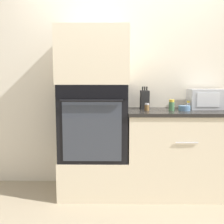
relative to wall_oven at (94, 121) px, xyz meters
The scene contains 12 objects.
ground_plane 0.93m from the wall_oven, 39.04° to the right, with size 12.00×12.00×0.00m, color gray.
wall_back 0.66m from the wall_oven, 42.36° to the left, with size 8.00×0.05×2.50m.
oven_cabinet_base 0.60m from the wall_oven, 90.00° to the left, with size 0.73×0.60×0.41m.
wall_oven is the anchor object (origin of this frame).
oven_cabinet_upper 0.68m from the wall_oven, 90.00° to the left, with size 0.73×0.60×0.58m.
counter_unit 0.99m from the wall_oven, ahead, with size 1.15×0.63×0.93m.
microwave 1.28m from the wall_oven, ahead, with size 0.39×0.27×0.22m.
knife_block 0.63m from the wall_oven, 16.21° to the left, with size 0.09×0.16×0.25m.
bowl 0.98m from the wall_oven, ahead, with size 0.12×0.12×0.05m.
condiment_jar_near 0.85m from the wall_oven, ahead, with size 0.06×0.06×0.12m.
condiment_jar_mid 0.59m from the wall_oven, ahead, with size 0.05×0.05×0.08m.
condiment_jar_far 1.05m from the wall_oven, ahead, with size 0.04×0.04×0.10m.
Camera 1 is at (-0.14, -2.52, 1.25)m, focal length 42.00 mm.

